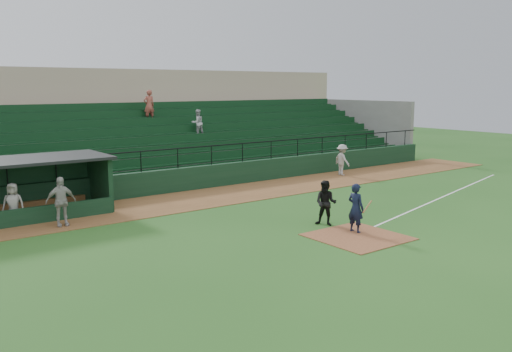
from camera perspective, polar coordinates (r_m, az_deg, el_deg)
ground at (r=20.26m, az=8.59°, el=-5.78°), size 90.00×90.00×0.00m
warning_track at (r=26.31m, az=-3.94°, el=-2.11°), size 40.00×4.00×0.03m
home_plate_dirt at (r=19.60m, az=10.69°, el=-6.32°), size 3.00×3.00×0.03m
foul_line at (r=27.08m, az=18.70°, el=-2.29°), size 17.49×4.44×0.01m
stadium_structure at (r=33.32m, az=-11.99°, el=4.13°), size 38.00×13.08×6.40m
batter_at_plate at (r=19.98m, az=10.48°, el=-3.35°), size 1.04×0.72×1.82m
umpire at (r=20.86m, az=7.38°, el=-2.85°), size 1.00×1.07×1.74m
runner at (r=32.57m, az=9.08°, el=1.71°), size 0.82×1.26×1.84m
dugout_player_a at (r=21.75m, az=-19.91°, el=-2.54°), size 1.14×0.53×1.90m
dugout_player_b at (r=22.58m, az=-24.24°, el=-2.72°), size 0.95×0.82×1.64m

